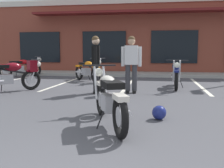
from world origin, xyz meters
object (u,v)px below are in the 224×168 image
motorcycle_black_cruiser (87,70)px  helmet_on_pavement (159,113)px  person_in_black_shirt (131,61)px  motorcycle_red_sportbike (12,75)px  motorcycle_silver_naked (21,67)px  person_by_back_row (96,61)px  motorcycle_foreground_classic (109,98)px  motorcycle_orange_scrambler (176,74)px

motorcycle_black_cruiser → helmet_on_pavement: motorcycle_black_cruiser is taller
person_in_black_shirt → motorcycle_red_sportbike: bearing=-174.0°
motorcycle_black_cruiser → motorcycle_silver_naked: 3.78m
person_by_back_row → helmet_on_pavement: 3.43m
motorcycle_foreground_classic → motorcycle_orange_scrambler: size_ratio=0.95×
person_in_black_shirt → motorcycle_foreground_classic: bearing=-90.4°
motorcycle_orange_scrambler → helmet_on_pavement: size_ratio=8.11×
motorcycle_orange_scrambler → motorcycle_black_cruiser: bearing=158.2°
motorcycle_silver_naked → person_by_back_row: size_ratio=1.05×
person_in_black_shirt → motorcycle_black_cruiser: bearing=127.5°
motorcycle_silver_naked → motorcycle_orange_scrambler: size_ratio=0.83×
motorcycle_black_cruiser → person_by_back_row: person_by_back_row is taller
motorcycle_red_sportbike → motorcycle_black_cruiser: 3.43m
motorcycle_black_cruiser → motorcycle_silver_naked: (-3.57, 1.26, 0.00)m
motorcycle_red_sportbike → motorcycle_black_cruiser: same height
person_by_back_row → motorcycle_foreground_classic: bearing=-73.3°
motorcycle_black_cruiser → motorcycle_foreground_classic: bearing=-71.9°
motorcycle_red_sportbike → motorcycle_black_cruiser: size_ratio=1.02×
motorcycle_orange_scrambler → person_in_black_shirt: size_ratio=1.26×
motorcycle_orange_scrambler → person_by_back_row: 2.90m
motorcycle_foreground_classic → person_in_black_shirt: size_ratio=1.19×
motorcycle_red_sportbike → helmet_on_pavement: size_ratio=6.69×
person_in_black_shirt → person_by_back_row: (-1.01, -0.26, 0.00)m
motorcycle_foreground_classic → motorcycle_silver_naked: same height
motorcycle_silver_naked → motorcycle_orange_scrambler: bearing=-20.6°
motorcycle_foreground_classic → motorcycle_orange_scrambler: 5.04m
motorcycle_foreground_classic → motorcycle_black_cruiser: (-2.04, 6.22, 0.00)m
motorcycle_red_sportbike → motorcycle_silver_naked: (-2.02, 4.32, -0.07)m
person_in_black_shirt → person_by_back_row: bearing=-165.7°
motorcycle_silver_naked → person_by_back_row: person_by_back_row is taller
person_in_black_shirt → helmet_on_pavement: (0.81, -3.04, -0.82)m
motorcycle_foreground_classic → person_by_back_row: person_by_back_row is taller
motorcycle_red_sportbike → motorcycle_orange_scrambler: 5.27m
person_by_back_row → helmet_on_pavement: bearing=-56.8°
person_in_black_shirt → motorcycle_orange_scrambler: bearing=43.3°
motorcycle_foreground_classic → motorcycle_silver_naked: 9.34m
motorcycle_orange_scrambler → motorcycle_foreground_classic: bearing=-106.2°
motorcycle_foreground_classic → helmet_on_pavement: motorcycle_foreground_classic is taller
motorcycle_foreground_classic → person_in_black_shirt: bearing=89.6°
motorcycle_orange_scrambler → person_by_back_row: size_ratio=1.26×
motorcycle_foreground_classic → motorcycle_red_sportbike: (-3.58, 3.16, 0.07)m
motorcycle_foreground_classic → helmet_on_pavement: (0.84, 0.50, -0.33)m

